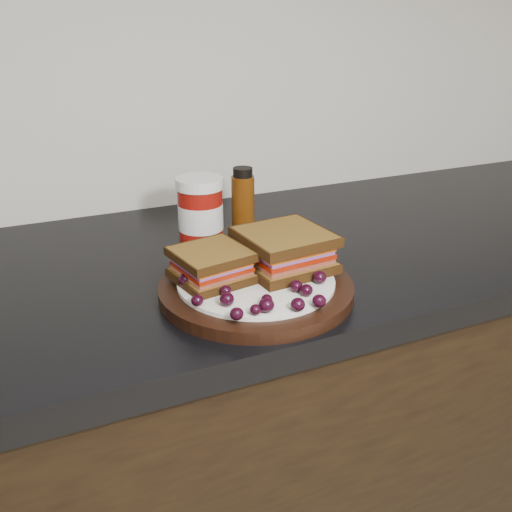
{
  "coord_description": "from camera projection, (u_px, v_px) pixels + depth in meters",
  "views": [
    {
      "loc": [
        -0.27,
        0.87,
        1.27
      ],
      "look_at": [
        0.03,
        1.55,
        0.96
      ],
      "focal_mm": 40.0,
      "sensor_mm": 36.0,
      "label": 1
    }
  ],
  "objects": [
    {
      "name": "grape_8",
      "position": [
        306.0,
        290.0,
        0.76
      ],
      "size": [
        0.02,
        0.02,
        0.02
      ],
      "primitive_type": "ellipsoid",
      "color": "black",
      "rests_on": "plate"
    },
    {
      "name": "base_cabinets",
      "position": [
        211.0,
        477.0,
        1.13
      ],
      "size": [
        3.96,
        0.58,
        0.86
      ],
      "primitive_type": "cube",
      "color": "black",
      "rests_on": "ground_plane"
    },
    {
      "name": "grape_5",
      "position": [
        267.0,
        299.0,
        0.74
      ],
      "size": [
        0.02,
        0.02,
        0.01
      ],
      "primitive_type": "ellipsoid",
      "color": "black",
      "rests_on": "plate"
    },
    {
      "name": "grape_22",
      "position": [
        207.0,
        278.0,
        0.8
      ],
      "size": [
        0.02,
        0.02,
        0.02
      ],
      "primitive_type": "ellipsoid",
      "color": "black",
      "rests_on": "plate"
    },
    {
      "name": "grape_11",
      "position": [
        314.0,
        270.0,
        0.82
      ],
      "size": [
        0.02,
        0.02,
        0.02
      ],
      "primitive_type": "ellipsoid",
      "color": "black",
      "rests_on": "plate"
    },
    {
      "name": "grape_3",
      "position": [
        256.0,
        310.0,
        0.72
      ],
      "size": [
        0.02,
        0.02,
        0.01
      ],
      "primitive_type": "ellipsoid",
      "color": "black",
      "rests_on": "plate"
    },
    {
      "name": "grape_12",
      "position": [
        313.0,
        267.0,
        0.84
      ],
      "size": [
        0.02,
        0.02,
        0.01
      ],
      "primitive_type": "ellipsoid",
      "color": "black",
      "rests_on": "plate"
    },
    {
      "name": "grape_17",
      "position": [
        207.0,
        273.0,
        0.82
      ],
      "size": [
        0.02,
        0.02,
        0.02
      ],
      "primitive_type": "ellipsoid",
      "color": "black",
      "rests_on": "plate"
    },
    {
      "name": "grape_14",
      "position": [
        294.0,
        257.0,
        0.87
      ],
      "size": [
        0.02,
        0.02,
        0.01
      ],
      "primitive_type": "ellipsoid",
      "color": "black",
      "rests_on": "plate"
    },
    {
      "name": "grape_1",
      "position": [
        227.0,
        299.0,
        0.74
      ],
      "size": [
        0.02,
        0.02,
        0.02
      ],
      "primitive_type": "ellipsoid",
      "color": "black",
      "rests_on": "plate"
    },
    {
      "name": "countertop",
      "position": [
        202.0,
        270.0,
        0.95
      ],
      "size": [
        3.98,
        0.6,
        0.04
      ],
      "primitive_type": "cube",
      "color": "black",
      "rests_on": "base_cabinets"
    },
    {
      "name": "plate",
      "position": [
        256.0,
        288.0,
        0.82
      ],
      "size": [
        0.28,
        0.28,
        0.02
      ],
      "primitive_type": "cylinder",
      "color": "black",
      "rests_on": "countertop"
    },
    {
      "name": "grape_21",
      "position": [
        218.0,
        271.0,
        0.83
      ],
      "size": [
        0.02,
        0.02,
        0.01
      ],
      "primitive_type": "ellipsoid",
      "color": "black",
      "rests_on": "plate"
    },
    {
      "name": "grape_13",
      "position": [
        308.0,
        259.0,
        0.86
      ],
      "size": [
        0.02,
        0.02,
        0.02
      ],
      "primitive_type": "ellipsoid",
      "color": "black",
      "rests_on": "plate"
    },
    {
      "name": "oil_bottle",
      "position": [
        243.0,
        199.0,
        1.05
      ],
      "size": [
        0.05,
        0.05,
        0.12
      ],
      "primitive_type": "cylinder",
      "rotation": [
        0.0,
        0.0,
        -0.17
      ],
      "color": "#532808",
      "rests_on": "countertop"
    },
    {
      "name": "grape_18",
      "position": [
        201.0,
        279.0,
        0.79
      ],
      "size": [
        0.02,
        0.02,
        0.02
      ],
      "primitive_type": "ellipsoid",
      "color": "black",
      "rests_on": "plate"
    },
    {
      "name": "grape_6",
      "position": [
        298.0,
        305.0,
        0.73
      ],
      "size": [
        0.02,
        0.02,
        0.02
      ],
      "primitive_type": "ellipsoid",
      "color": "black",
      "rests_on": "plate"
    },
    {
      "name": "grape_16",
      "position": [
        203.0,
        266.0,
        0.84
      ],
      "size": [
        0.02,
        0.02,
        0.02
      ],
      "primitive_type": "ellipsoid",
      "color": "black",
      "rests_on": "plate"
    },
    {
      "name": "grape_2",
      "position": [
        237.0,
        314.0,
        0.7
      ],
      "size": [
        0.02,
        0.02,
        0.02
      ],
      "primitive_type": "ellipsoid",
      "color": "black",
      "rests_on": "plate"
    },
    {
      "name": "grape_10",
      "position": [
        319.0,
        277.0,
        0.8
      ],
      "size": [
        0.02,
        0.02,
        0.02
      ],
      "primitive_type": "ellipsoid",
      "color": "black",
      "rests_on": "plate"
    },
    {
      "name": "grape_4",
      "position": [
        266.0,
        305.0,
        0.72
      ],
      "size": [
        0.02,
        0.02,
        0.02
      ],
      "primitive_type": "ellipsoid",
      "color": "black",
      "rests_on": "plate"
    },
    {
      "name": "sandwich_right",
      "position": [
        284.0,
        250.0,
        0.84
      ],
      "size": [
        0.13,
        0.13,
        0.06
      ],
      "primitive_type": null,
      "rotation": [
        0.0,
        0.0,
        0.09
      ],
      "color": "brown",
      "rests_on": "plate"
    },
    {
      "name": "grape_20",
      "position": [
        225.0,
        291.0,
        0.77
      ],
      "size": [
        0.02,
        0.02,
        0.01
      ],
      "primitive_type": "ellipsoid",
      "color": "black",
      "rests_on": "plate"
    },
    {
      "name": "grape_0",
      "position": [
        197.0,
        300.0,
        0.74
      ],
      "size": [
        0.02,
        0.02,
        0.02
      ],
      "primitive_type": "ellipsoid",
      "color": "black",
      "rests_on": "plate"
    },
    {
      "name": "condiment_jar",
      "position": [
        201.0,
        211.0,
        0.98
      ],
      "size": [
        0.08,
        0.08,
        0.12
      ],
      "primitive_type": "cylinder",
      "rotation": [
        0.0,
        0.0,
        0.02
      ],
      "color": "maroon",
      "rests_on": "countertop"
    },
    {
      "name": "grape_9",
      "position": [
        296.0,
        286.0,
        0.78
      ],
      "size": [
        0.02,
        0.02,
        0.02
      ],
      "primitive_type": "ellipsoid",
      "color": "black",
      "rests_on": "plate"
    },
    {
      "name": "sandwich_left",
      "position": [
        212.0,
        265.0,
        0.81
      ],
      "size": [
        0.11,
        0.11,
        0.05
      ],
      "primitive_type": null,
      "rotation": [
        0.0,
        0.0,
        0.18
      ],
      "color": "brown",
      "rests_on": "plate"
    },
    {
      "name": "grape_7",
      "position": [
        319.0,
        301.0,
        0.74
      ],
      "size": [
        0.02,
        0.02,
        0.02
      ],
      "primitive_type": "ellipsoid",
      "color": "black",
      "rests_on": "plate"
    },
    {
      "name": "grape_15",
      "position": [
        277.0,
        261.0,
        0.86
      ],
      "size": [
        0.02,
        0.02,
        0.02
      ],
      "primitive_type": "ellipsoid",
      "color": "black",
      "rests_on": "plate"
    },
    {
      "name": "grape_23",
      "position": [
        186.0,
        280.0,
        0.79
      ],
      "size": [
        0.02,
        0.02,
        0.02
      ],
      "primitive_type": "ellipsoid",
      "color": "black",
      "rests_on": "plate"
    },
    {
      "name": "grape_19",
      "position": [
        192.0,
        281.0,
        0.79
      ],
      "size": [
        0.02,
        0.02,
        0.02
      ],
      "primitive_type": "ellipsoid",
      "color": "black",
      "rests_on": "plate"
    }
  ]
}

